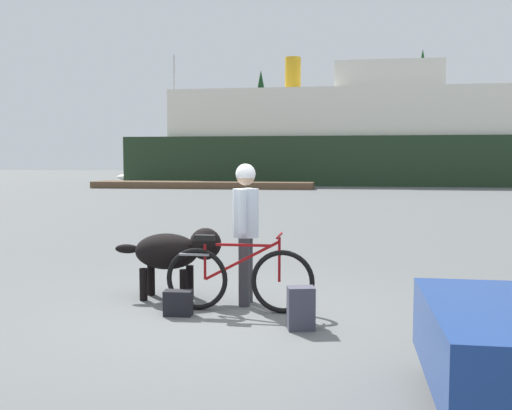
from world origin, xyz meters
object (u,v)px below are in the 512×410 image
Objects in this scene: backpack at (301,308)px; handbag_pannier at (178,303)px; ferry_boat at (345,139)px; dog at (175,251)px; sailboat_moored at (175,177)px; bicycle at (238,278)px; person_cyclist at (246,220)px.

handbag_pannier is (-1.44, 0.34, -0.08)m from backpack.
dog is at bearing -93.12° from ferry_boat.
sailboat_moored is at bearing 108.64° from backpack.
handbag_pannier is at bearing -157.06° from bicycle.
bicycle reaches higher than dog.
backpack is (0.79, -0.62, -0.17)m from bicycle.
ferry_boat is at bearing 87.38° from handbag_pannier.
handbag_pannier is at bearing -92.62° from ferry_boat.
bicycle is 35.46m from ferry_boat.
dog is (-0.94, 0.13, -0.43)m from person_cyclist.
ferry_boat is (1.63, 35.62, 2.99)m from handbag_pannier.
handbag_pannier is at bearing -73.35° from sailboat_moored.
backpack reaches higher than handbag_pannier.
sailboat_moored reaches higher than ferry_boat.
dog is 3.08× the size of backpack.
person_cyclist is at bearing 43.94° from handbag_pannier.
dog is 0.95m from handbag_pannier.
dog reaches higher than handbag_pannier.
bicycle is at bearing -93.75° from person_cyclist.
ferry_boat is at bearing 4.34° from sailboat_moored.
handbag_pannier is 0.01× the size of ferry_boat.
handbag_pannier is at bearing 166.64° from backpack.
ferry_boat reaches higher than dog.
sailboat_moored is at bearing 106.60° from dog.
person_cyclist is 3.82× the size of backpack.
ferry_boat reaches higher than handbag_pannier.
person_cyclist is at bearing 86.25° from bicycle.
handbag_pannier is 0.04× the size of sailboat_moored.
ferry_boat is (0.19, 35.96, 2.90)m from backpack.
dog is at bearing 151.39° from bicycle.
sailboat_moored is (-11.06, 34.05, -0.56)m from person_cyclist.
dog is 34.98m from ferry_boat.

